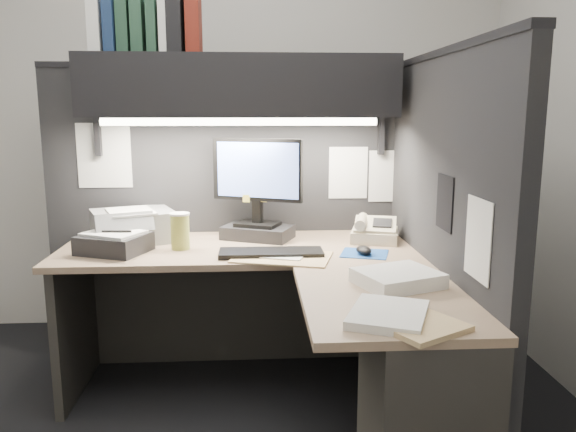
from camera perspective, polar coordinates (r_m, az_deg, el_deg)
The scene contains 21 objects.
wall_back at distance 3.63m, azimuth -6.56°, elevation 10.05°, with size 3.50×0.04×2.70m, color silver.
wall_front at distance 0.65m, azimuth -20.34°, elevation 7.54°, with size 3.50×0.04×2.70m, color silver.
partition_back at distance 3.11m, azimuth -6.34°, elevation -0.21°, with size 1.90×0.06×1.60m, color black.
partition_right at distance 2.50m, azimuth 15.11°, elevation -3.16°, with size 0.06×1.50×1.60m, color black.
desk at distance 2.33m, azimuth 2.76°, elevation -13.12°, with size 1.70×1.53×0.73m.
overhead_shelf at distance 2.87m, azimuth -4.86°, elevation 12.96°, with size 1.55×0.34×0.30m, color black.
task_light_tube at distance 2.73m, azimuth -4.87°, elevation 9.52°, with size 0.04×0.04×1.32m, color white.
monitor at distance 2.87m, azimuth -3.12°, elevation 1.68°, with size 0.45×0.33×0.52m.
keyboard at distance 2.57m, azimuth -1.73°, elevation -3.77°, with size 0.47×0.16×0.02m, color black.
mousepad at distance 2.62m, azimuth 7.79°, elevation -3.80°, with size 0.21×0.19×0.00m, color navy.
mouse at distance 2.60m, azimuth 7.71°, elevation -3.46°, with size 0.06×0.10×0.04m, color black.
telephone at distance 2.89m, azimuth 8.80°, elevation -1.59°, with size 0.23×0.24×0.09m, color beige.
coffee_cup at distance 2.72m, azimuth -10.90°, elevation -1.61°, with size 0.09×0.09×0.17m, color #C4C04E.
printer at distance 2.96m, azimuth -15.43°, elevation -0.96°, with size 0.38×0.33×0.15m, color gray.
notebook_stack at distance 2.74m, azimuth -17.24°, elevation -2.67°, with size 0.29×0.24×0.09m, color black.
open_folder at distance 2.53m, azimuth -0.59°, elevation -4.20°, with size 0.43×0.28×0.01m, color tan.
paper_stack_a at distance 2.17m, azimuth 11.08°, elevation -6.21°, with size 0.29×0.24×0.06m, color white.
paper_stack_b at distance 1.83m, azimuth 10.16°, elevation -9.83°, with size 0.23×0.29×0.03m, color white.
manila_stack at distance 1.80m, azimuth 12.35°, elevation -10.42°, with size 0.23×0.30×0.02m, color tan.
binder_row at distance 2.95m, azimuth -13.97°, elevation 18.43°, with size 0.52×0.24×0.31m.
pinned_papers at distance 2.71m, azimuth 1.49°, elevation 3.70°, with size 1.76×1.31×0.51m.
Camera 1 is at (0.19, -2.12, 1.38)m, focal length 35.00 mm.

